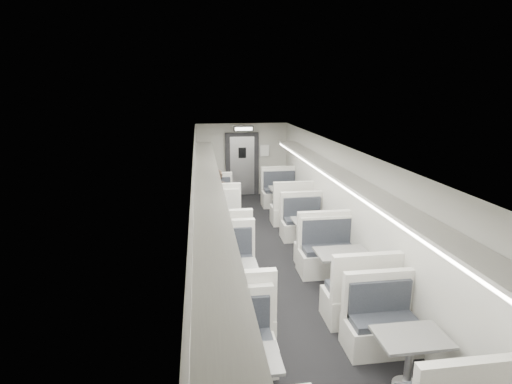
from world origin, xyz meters
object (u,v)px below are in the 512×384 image
object	(u,v)px
booth_right_a	(285,200)
passenger	(218,199)
booth_left_a	(216,208)
booth_left_c	(229,289)
booth_right_c	(342,272)
booth_right_d	(409,361)
vestibule_door	(242,165)
booth_right_b	(311,235)
exit_sign	(243,129)
booth_left_b	(220,232)

from	to	relation	value
booth_right_a	passenger	xyz separation A→B (m)	(-1.95, -0.86, 0.36)
booth_left_a	booth_left_c	size ratio (longest dim) A/B	0.94
booth_right_c	booth_right_d	distance (m)	2.31
booth_left_a	booth_right_a	bearing A→B (deg)	11.09
booth_right_a	vestibule_door	xyz separation A→B (m)	(-1.00, 2.23, 0.64)
booth_right_b	passenger	bearing A→B (deg)	136.46
booth_right_a	exit_sign	distance (m)	2.75
booth_left_a	booth_left_b	xyz separation A→B (m)	(0.00, -1.99, 0.04)
exit_sign	booth_left_b	bearing A→B (deg)	-103.64
booth_left_b	booth_left_c	distance (m)	2.59
booth_right_a	booth_right_b	xyz separation A→B (m)	(0.00, -2.72, -0.03)
booth_left_b	booth_right_a	bearing A→B (deg)	49.99
vestibule_door	booth_right_d	bearing A→B (deg)	-83.79
booth_right_a	booth_right_d	bearing A→B (deg)	-90.00
booth_right_b	vestibule_door	world-z (taller)	vestibule_door
booth_right_c	exit_sign	xyz separation A→B (m)	(-1.00, 6.39, 1.88)
booth_right_a	booth_left_b	bearing A→B (deg)	-130.01
vestibule_door	booth_left_c	bearing A→B (deg)	-97.90
booth_right_c	vestibule_door	xyz separation A→B (m)	(-1.00, 6.88, 0.64)
booth_right_b	booth_right_c	bearing A→B (deg)	-90.00
booth_right_d	passenger	distance (m)	6.42
booth_left_a	booth_right_b	xyz separation A→B (m)	(2.00, -2.33, -0.01)
passenger	vestibule_door	xyz separation A→B (m)	(0.95, 3.09, 0.28)
booth_left_a	passenger	distance (m)	0.60
booth_right_b	booth_right_c	distance (m)	1.93
booth_left_b	passenger	distance (m)	1.56
booth_right_b	booth_right_c	size ratio (longest dim) A/B	0.93
booth_left_c	passenger	bearing A→B (deg)	89.36
booth_left_b	vestibule_door	xyz separation A→B (m)	(1.00, 4.61, 0.62)
booth_left_b	vestibule_door	distance (m)	4.76
booth_left_b	booth_right_a	size ratio (longest dim) A/B	1.06
booth_right_d	vestibule_door	bearing A→B (deg)	96.21
booth_right_c	booth_left_b	bearing A→B (deg)	131.39
passenger	exit_sign	world-z (taller)	exit_sign
booth_right_a	booth_right_d	xyz separation A→B (m)	(0.00, -6.96, -0.03)
booth_left_c	vestibule_door	bearing A→B (deg)	82.10
booth_right_a	booth_right_c	bearing A→B (deg)	-90.00
booth_left_c	vestibule_door	world-z (taller)	vestibule_door
booth_left_c	vestibule_door	distance (m)	7.30
booth_right_b	booth_right_a	bearing A→B (deg)	90.00
booth_right_d	vestibule_door	xyz separation A→B (m)	(-1.00, 9.19, 0.68)
booth_left_c	booth_right_d	world-z (taller)	booth_left_c
booth_right_c	booth_left_c	bearing A→B (deg)	-170.82
booth_left_b	exit_sign	world-z (taller)	exit_sign
booth_right_c	booth_right_d	bearing A→B (deg)	-90.00
booth_left_c	booth_right_b	size ratio (longest dim) A/B	1.09
booth_right_a	booth_right_b	bearing A→B (deg)	-90.00
booth_left_c	exit_sign	size ratio (longest dim) A/B	3.67
booth_left_a	vestibule_door	world-z (taller)	vestibule_door
booth_right_a	vestibule_door	bearing A→B (deg)	114.18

